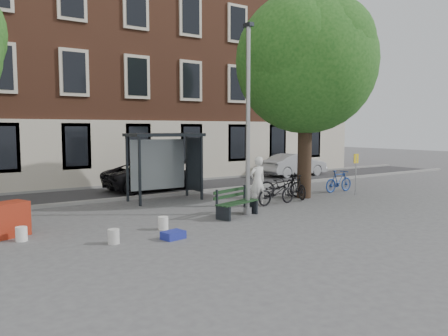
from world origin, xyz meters
TOP-DOWN VIEW (x-y plane):
  - ground at (0.00, 0.00)m, footprint 90.00×90.00m
  - road at (0.00, 7.00)m, footprint 40.00×4.00m
  - curb_near at (0.00, 5.00)m, footprint 40.00×0.25m
  - curb_far at (0.00, 9.00)m, footprint 40.00×0.25m
  - building_row at (0.00, 13.00)m, footprint 30.00×8.00m
  - lamppost at (0.00, 0.00)m, footprint 0.28×0.35m
  - tree_right at (4.01, 1.38)m, footprint 5.76×5.60m
  - bus_shelter at (-0.61, 4.11)m, footprint 2.85×1.45m
  - painter at (1.20, 1.00)m, footprint 0.67×0.45m
  - bench at (-0.52, -0.07)m, footprint 1.78×1.02m
  - bike_a at (2.00, 0.89)m, footprint 1.78×0.69m
  - bike_b at (6.39, 1.79)m, footprint 1.61×0.46m
  - bike_c at (3.35, 2.08)m, footprint 1.90×1.71m
  - bike_d at (3.57, 1.49)m, footprint 0.93×1.69m
  - car_dark at (-0.05, 7.00)m, footprint 4.77×2.42m
  - car_silver at (9.37, 7.75)m, footprint 4.05×1.43m
  - red_stand at (-6.92, 1.10)m, footprint 1.06×0.90m
  - blue_crate at (-3.50, -1.50)m, footprint 0.62×0.50m
  - bucket_a at (-6.74, 0.42)m, footprint 0.32×0.32m
  - bucket_b at (-4.92, -1.11)m, footprint 0.35×0.35m
  - bucket_c at (-3.25, -0.41)m, footprint 0.33×0.33m
  - notice_sign at (6.30, 0.80)m, footprint 0.30×0.04m

SIDE VIEW (x-z plane):
  - ground at x=0.00m, z-range 0.00..0.00m
  - road at x=0.00m, z-range 0.00..0.01m
  - curb_near at x=0.00m, z-range 0.00..0.12m
  - curb_far at x=0.00m, z-range 0.00..0.12m
  - blue_crate at x=-3.50m, z-range 0.00..0.20m
  - bucket_a at x=-6.74m, z-range 0.00..0.36m
  - bucket_b at x=-4.92m, z-range 0.00..0.36m
  - bucket_c at x=-3.25m, z-range 0.00..0.36m
  - bench at x=-0.52m, z-range -0.04..0.84m
  - red_stand at x=-6.92m, z-range 0.00..0.90m
  - bike_a at x=2.00m, z-range 0.00..0.92m
  - bike_b at x=6.39m, z-range 0.00..0.97m
  - bike_d at x=3.57m, z-range 0.00..0.98m
  - bike_c at x=3.35m, z-range 0.00..1.00m
  - car_dark at x=-0.05m, z-range 0.00..1.29m
  - car_silver at x=9.37m, z-range 0.00..1.33m
  - painter at x=1.20m, z-range 0.00..1.80m
  - notice_sign at x=6.30m, z-range 0.36..2.10m
  - bus_shelter at x=-0.61m, z-range 0.61..3.23m
  - lamppost at x=0.00m, z-range -0.27..5.84m
  - tree_right at x=4.01m, z-range 1.52..9.72m
  - building_row at x=0.00m, z-range 0.00..14.00m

